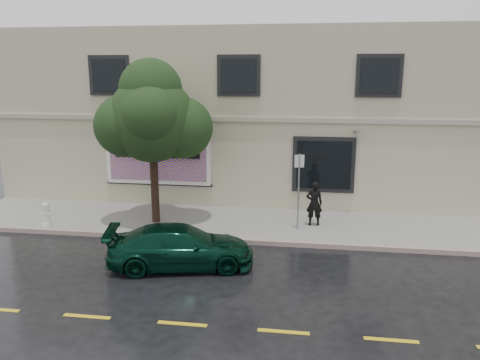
# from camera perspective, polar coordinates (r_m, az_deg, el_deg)

# --- Properties ---
(ground) EXTENTS (90.00, 90.00, 0.00)m
(ground) POSITION_cam_1_polar(r_m,az_deg,el_deg) (13.77, -3.20, -9.82)
(ground) COLOR black
(ground) RESTS_ON ground
(sidewalk) EXTENTS (20.00, 3.50, 0.15)m
(sidewalk) POSITION_cam_1_polar(r_m,az_deg,el_deg) (16.73, -1.00, -5.28)
(sidewalk) COLOR gray
(sidewalk) RESTS_ON ground
(curb) EXTENTS (20.00, 0.18, 0.16)m
(curb) POSITION_cam_1_polar(r_m,az_deg,el_deg) (15.10, -2.08, -7.36)
(curb) COLOR gray
(curb) RESTS_ON ground
(road_marking) EXTENTS (19.00, 0.12, 0.01)m
(road_marking) POSITION_cam_1_polar(r_m,az_deg,el_deg) (10.71, -7.06, -17.00)
(road_marking) COLOR gold
(road_marking) RESTS_ON ground
(building) EXTENTS (20.00, 8.12, 7.00)m
(building) POSITION_cam_1_polar(r_m,az_deg,el_deg) (21.64, 1.43, 8.22)
(building) COLOR #BCB897
(building) RESTS_ON ground
(billboard) EXTENTS (4.30, 0.16, 2.20)m
(billboard) POSITION_cam_1_polar(r_m,az_deg,el_deg) (18.56, -10.00, 2.68)
(billboard) COLOR white
(billboard) RESTS_ON ground
(car) EXTENTS (4.33, 2.61, 1.18)m
(car) POSITION_cam_1_polar(r_m,az_deg,el_deg) (13.28, -7.24, -8.05)
(car) COLOR black
(car) RESTS_ON ground
(pedestrian) EXTENTS (0.61, 0.44, 1.55)m
(pedestrian) POSITION_cam_1_polar(r_m,az_deg,el_deg) (16.29, 9.04, -2.83)
(pedestrian) COLOR black
(pedestrian) RESTS_ON sidewalk
(umbrella) EXTENTS (1.16, 1.16, 0.78)m
(umbrella) POSITION_cam_1_polar(r_m,az_deg,el_deg) (16.01, 9.19, 1.19)
(umbrella) COLOR black
(umbrella) RESTS_ON pedestrian
(street_tree) EXTENTS (2.94, 2.94, 5.10)m
(street_tree) POSITION_cam_1_polar(r_m,az_deg,el_deg) (16.19, -10.70, 7.24)
(street_tree) COLOR black
(street_tree) RESTS_ON sidewalk
(fire_hydrant) EXTENTS (0.34, 0.32, 0.82)m
(fire_hydrant) POSITION_cam_1_polar(r_m,az_deg,el_deg) (17.46, -22.54, -3.89)
(fire_hydrant) COLOR silver
(fire_hydrant) RESTS_ON sidewalk
(sign_pole) EXTENTS (0.32, 0.09, 2.58)m
(sign_pole) POSITION_cam_1_polar(r_m,az_deg,el_deg) (15.60, 7.17, -0.53)
(sign_pole) COLOR gray
(sign_pole) RESTS_ON sidewalk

